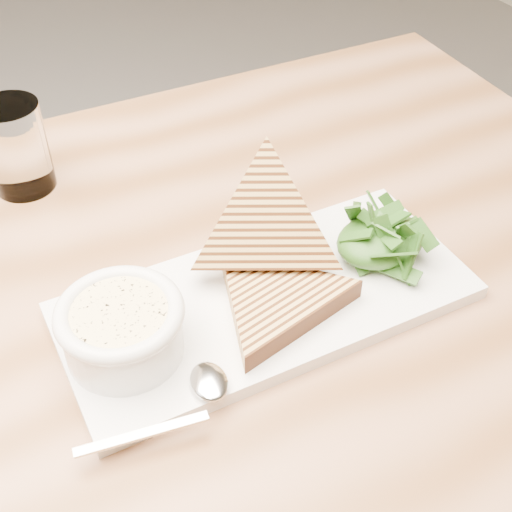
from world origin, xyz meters
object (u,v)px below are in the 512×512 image
table_top (123,357)px  soup_bowl (123,335)px  glass_far (17,147)px  platter (266,300)px

table_top → soup_bowl: (-0.00, -0.02, 0.06)m
table_top → glass_far: bearing=90.6°
glass_far → table_top: bearing=-89.4°
table_top → platter: size_ratio=3.18×
platter → glass_far: (-0.14, 0.31, 0.05)m
table_top → soup_bowl: size_ratio=12.11×
table_top → glass_far: 0.29m
glass_far → platter: bearing=-64.9°
table_top → soup_bowl: bearing=-93.4°
platter → soup_bowl: bearing=178.6°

